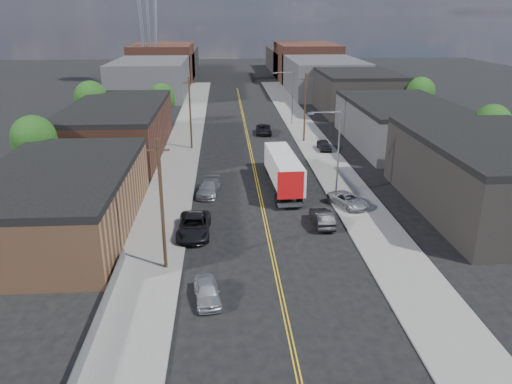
{
  "coord_description": "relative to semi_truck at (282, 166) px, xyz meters",
  "views": [
    {
      "loc": [
        -3.66,
        -23.63,
        18.11
      ],
      "look_at": [
        -0.8,
        19.59,
        2.5
      ],
      "focal_mm": 35.0,
      "sensor_mm": 36.0,
      "label": 1
    }
  ],
  "objects": [
    {
      "name": "semi_truck",
      "position": [
        0.0,
        0.0,
        0.0
      ],
      "size": [
        3.1,
        15.02,
        3.9
      ],
      "rotation": [
        0.0,
        0.0,
        0.05
      ],
      "color": "silver",
      "rests_on": "ground"
    },
    {
      "name": "skyline_left_a",
      "position": [
        -22.61,
        66.54,
        1.78
      ],
      "size": [
        16.0,
        30.0,
        8.0
      ],
      "primitive_type": "cube",
      "color": "#343436",
      "rests_on": "ground"
    },
    {
      "name": "car_left_b",
      "position": [
        -9.01,
        -11.22,
        -1.56
      ],
      "size": [
        1.89,
        4.18,
        1.33
      ],
      "primitive_type": "imported",
      "rotation": [
        0.0,
        0.0,
        -0.12
      ],
      "color": "#817354",
      "rests_on": "ground"
    },
    {
      "name": "car_left_a",
      "position": [
        -7.61,
        -23.06,
        -1.54
      ],
      "size": [
        2.1,
        4.16,
        1.36
      ],
      "primitive_type": "imported",
      "rotation": [
        0.0,
        0.0,
        0.13
      ],
      "color": "#B5B9BA",
      "rests_on": "ground"
    },
    {
      "name": "car_left_c",
      "position": [
        -9.01,
        -12.46,
        -1.4
      ],
      "size": [
        2.84,
        5.97,
        1.65
      ],
      "primitive_type": "imported",
      "rotation": [
        0.0,
        0.0,
        -0.02
      ],
      "color": "black",
      "rests_on": "ground"
    },
    {
      "name": "skyline_left_c",
      "position": [
        -22.61,
        111.54,
        1.28
      ],
      "size": [
        16.0,
        40.0,
        7.0
      ],
      "primitive_type": "cube",
      "color": "black",
      "rests_on": "ground"
    },
    {
      "name": "skyline_right_a",
      "position": [
        17.39,
        66.54,
        1.78
      ],
      "size": [
        16.0,
        30.0,
        8.0
      ],
      "primitive_type": "cube",
      "color": "#343436",
      "rests_on": "ground"
    },
    {
      "name": "streetlight_near",
      "position": [
        4.98,
        -3.46,
        3.1
      ],
      "size": [
        3.39,
        0.25,
        9.0
      ],
      "color": "gray",
      "rests_on": "ground"
    },
    {
      "name": "industrial_right_c",
      "position": [
        19.39,
        43.54,
        1.58
      ],
      "size": [
        14.0,
        22.0,
        7.6
      ],
      "color": "black",
      "rests_on": "ground"
    },
    {
      "name": "car_right_lot_c",
      "position": [
        7.57,
        14.26,
        -1.39
      ],
      "size": [
        1.61,
        4.01,
        1.36
      ],
      "primitive_type": "imported",
      "rotation": [
        0.0,
        0.0,
        0.0
      ],
      "color": "black",
      "rests_on": "sidewalk_right"
    },
    {
      "name": "chainlink_fence",
      "position": [
        -14.11,
        -24.96,
        -1.57
      ],
      "size": [
        0.05,
        16.0,
        1.22
      ],
      "color": "slate",
      "rests_on": "ground"
    },
    {
      "name": "utility_pole_left_near",
      "position": [
        -10.81,
        -18.46,
        2.92
      ],
      "size": [
        1.6,
        0.26,
        10.0
      ],
      "color": "black",
      "rests_on": "ground"
    },
    {
      "name": "skyline_right_c",
      "position": [
        17.39,
        111.54,
        1.28
      ],
      "size": [
        16.0,
        40.0,
        7.0
      ],
      "primitive_type": "cube",
      "color": "black",
      "rests_on": "ground"
    },
    {
      "name": "utility_pole_left_far",
      "position": [
        -10.81,
        16.54,
        2.92
      ],
      "size": [
        1.6,
        0.26,
        10.0
      ],
      "color": "black",
      "rests_on": "ground"
    },
    {
      "name": "warehouse_tan",
      "position": [
        -20.61,
        -10.46,
        0.58
      ],
      "size": [
        12.0,
        22.0,
        5.6
      ],
      "color": "brown",
      "rests_on": "ground"
    },
    {
      "name": "centerline",
      "position": [
        -2.61,
        16.54,
        -2.22
      ],
      "size": [
        0.32,
        120.0,
        0.01
      ],
      "primitive_type": "cube",
      "color": "gold",
      "rests_on": "ground"
    },
    {
      "name": "sidewalk_left",
      "position": [
        -12.11,
        16.54,
        -2.15
      ],
      "size": [
        5.0,
        140.0,
        0.15
      ],
      "primitive_type": "cube",
      "color": "slate",
      "rests_on": "ground"
    },
    {
      "name": "tree_left_mid",
      "position": [
        -26.56,
        26.54,
        3.26
      ],
      "size": [
        5.1,
        5.04,
        8.37
      ],
      "color": "black",
      "rests_on": "ground"
    },
    {
      "name": "industrial_right_a",
      "position": [
        19.37,
        -8.46,
        1.33
      ],
      "size": [
        14.0,
        22.0,
        7.1
      ],
      "color": "black",
      "rests_on": "ground"
    },
    {
      "name": "tree_left_near",
      "position": [
        -26.56,
        1.54,
        2.95
      ],
      "size": [
        4.85,
        4.76,
        7.91
      ],
      "color": "black",
      "rests_on": "ground"
    },
    {
      "name": "skyline_right_b",
      "position": [
        17.39,
        91.54,
        2.78
      ],
      "size": [
        16.0,
        26.0,
        10.0
      ],
      "primitive_type": "cube",
      "color": "#4E291F",
      "rests_on": "ground"
    },
    {
      "name": "sidewalk_right",
      "position": [
        6.89,
        16.54,
        -2.15
      ],
      "size": [
        5.0,
        140.0,
        0.15
      ],
      "primitive_type": "cube",
      "color": "slate",
      "rests_on": "ground"
    },
    {
      "name": "car_left_d",
      "position": [
        -8.0,
        -2.32,
        -1.49
      ],
      "size": [
        2.7,
        5.27,
        1.46
      ],
      "primitive_type": "imported",
      "rotation": [
        0.0,
        0.0,
        -0.13
      ],
      "color": "gray",
      "rests_on": "ground"
    },
    {
      "name": "car_right_lot_a",
      "position": [
        5.77,
        -7.04,
        -1.43
      ],
      "size": [
        3.87,
        5.1,
        1.29
      ],
      "primitive_type": "imported",
      "rotation": [
        0.0,
        0.0,
        0.43
      ],
      "color": "#A3A5A8",
      "rests_on": "sidewalk_right"
    },
    {
      "name": "tree_right_near",
      "position": [
        27.44,
        7.54,
        2.65
      ],
      "size": [
        4.6,
        4.48,
        7.44
      ],
      "color": "black",
      "rests_on": "ground"
    },
    {
      "name": "utility_pole_right",
      "position": [
        5.59,
        19.54,
        2.92
      ],
      "size": [
        1.6,
        0.26,
        10.0
      ],
      "color": "black",
      "rests_on": "ground"
    },
    {
      "name": "car_ahead_truck",
      "position": [
        0.05,
        25.11,
        -1.51
      ],
      "size": [
        2.59,
        5.25,
        1.43
      ],
      "primitive_type": "imported",
      "rotation": [
        0.0,
        0.0,
        -0.04
      ],
      "color": "black",
      "rests_on": "ground"
    },
    {
      "name": "warehouse_brown",
      "position": [
        -20.61,
        15.54,
        1.08
      ],
      "size": [
        12.0,
        26.0,
        6.6
      ],
      "color": "#4E291F",
      "rests_on": "ground"
    },
    {
      "name": "tree_right_far",
      "position": [
        27.44,
        31.54,
        2.95
      ],
      "size": [
        4.85,
        4.76,
        7.91
      ],
      "color": "black",
      "rests_on": "ground"
    },
    {
      "name": "skyline_left_b",
      "position": [
        -22.61,
        91.54,
        2.78
      ],
      "size": [
        16.0,
        26.0,
        10.0
      ],
      "primitive_type": "cube",
      "color": "#4E291F",
      "rests_on": "ground"
    },
    {
      "name": "streetlight_far",
      "position": [
        4.98,
        31.54,
        3.1
      ],
      "size": [
        3.39,
        0.25,
        9.0
      ],
      "color": "gray",
      "rests_on": "ground"
    },
    {
      "name": "car_right_oncoming",
      "position": [
        2.39,
        -11.18,
        -1.49
      ],
      "size": [
        1.69,
        4.51,
        1.47
      ],
      "primitive_type": "imported",
      "rotation": [
        0.0,
        0.0,
        3.17
      ],
      "color": "black",
      "rests_on": "ground"
    },
    {
      "name": "ground",
      "position": [
        -2.61,
        31.54,
        -2.22
      ],
      "size": [
        260.0,
        260.0,
        0.0
      ],
      "primitive_type": "plane",
      "color": "black",
      "rests_on": "ground"
    },
    {
      "name": "industrial_right_b",
      "position": [
        19.39,
        17.54,
        0.83
      ],
      "size": [
        14.0,
        24.0,
        6.1
      ],
      "color": "#343436",
      "rests_on": "ground"
    },
    {
      "name": "tree_left_far",
      "position": [
        -16.56,
        33.54,
        2.34
      ],
      "size": [
        4.35,
        4.2,
        6.97
      ],
      "color": "black",
      "rests_on": "ground"
    }
  ]
}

